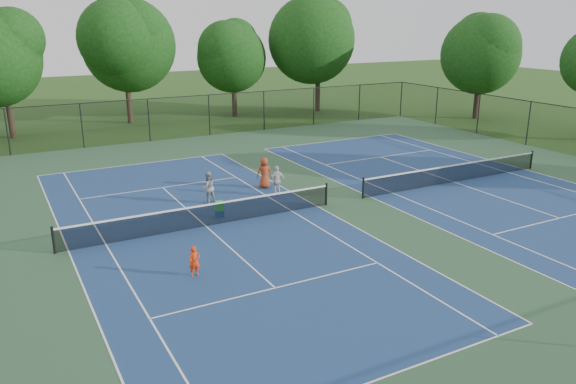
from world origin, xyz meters
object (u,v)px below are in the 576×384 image
instructor (208,187)px  bystander_c (264,173)px  tree_side_e (482,50)px  ball_hopper (219,206)px  tree_back_c (233,53)px  tree_back_d (319,36)px  child_player (195,261)px  tree_back_a (1,53)px  bystander_a (277,181)px  ball_crate (220,213)px  tree_back_b (124,41)px

instructor → bystander_c: size_ratio=0.95×
tree_side_e → bystander_c: bearing=-158.3°
ball_hopper → tree_back_c: bearing=65.4°
tree_back_d → bystander_c: size_ratio=6.44×
child_player → bystander_c: bearing=51.1°
tree_back_a → tree_back_d: size_ratio=0.88×
tree_side_e → ball_hopper: tree_side_e is taller
instructor → bystander_a: instructor is taller
ball_crate → ball_hopper: ball_hopper is taller
tree_back_b → bystander_c: 22.91m
tree_back_d → child_player: bearing=-127.8°
child_player → ball_hopper: child_player is taller
instructor → ball_hopper: bearing=79.6°
tree_back_a → ball_hopper: bearing=-73.2°
instructor → bystander_c: 3.54m
tree_back_c → ball_crate: size_ratio=22.77×
tree_back_a → instructor: tree_back_a is taller
instructor → bystander_a: size_ratio=1.01×
instructor → ball_crate: size_ratio=4.16×
child_player → ball_hopper: size_ratio=2.59×
tree_back_a → tree_side_e: (36.00, -10.00, -0.23)m
bystander_a → ball_crate: bystander_a is taller
bystander_a → bystander_c: (0.02, 1.46, 0.05)m
tree_back_c → tree_side_e: tree_side_e is taller
instructor → tree_back_d: bearing=-134.9°
tree_back_c → ball_hopper: (-11.04, -24.12, -4.97)m
tree_back_d → tree_side_e: size_ratio=1.17×
bystander_c → tree_side_e: bearing=-150.0°
ball_hopper → bystander_a: bearing=23.1°
tree_back_a → child_player: (4.02, -28.29, -5.50)m
tree_side_e → child_player: size_ratio=8.22×
tree_back_b → child_player: (-4.98, -30.29, -6.06)m
bystander_a → tree_back_a: bearing=-63.6°
tree_side_e → tree_back_a: bearing=164.5°
tree_back_b → bystander_a: tree_back_b is taller
child_player → ball_hopper: (2.94, 5.17, -0.03)m
tree_back_a → child_player: bearing=-81.9°
instructor → bystander_a: (3.39, -0.51, -0.01)m
tree_side_e → bystander_a: (-25.38, -11.57, -5.05)m
tree_back_a → tree_back_c: 18.04m
child_player → ball_crate: size_ratio=2.93×
tree_back_d → ball_hopper: 30.61m
tree_back_d → ball_crate: 30.69m
tree_back_b → bystander_a: 24.33m
bystander_a → bystander_c: bearing=-90.6°
instructor → bystander_c: bystander_c is taller
bystander_a → ball_hopper: size_ratio=3.64×
tree_side_e → bystander_c: (-25.36, -10.11, -5.00)m
tree_back_a → tree_side_e: size_ratio=1.03×
tree_back_b → tree_back_d: size_ratio=0.97×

